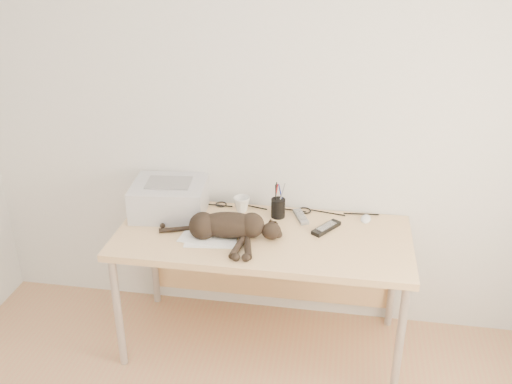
% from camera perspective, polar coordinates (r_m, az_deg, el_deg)
% --- Properties ---
extents(wall_back, '(3.50, 0.00, 3.50)m').
position_cam_1_polar(wall_back, '(3.21, 1.71, 7.65)').
color(wall_back, silver).
rests_on(wall_back, floor).
extents(desk, '(1.60, 0.70, 0.74)m').
position_cam_1_polar(desk, '(3.24, 0.89, -5.58)').
color(desk, '#E9C188').
rests_on(desk, floor).
extents(printer, '(0.45, 0.39, 0.20)m').
position_cam_1_polar(printer, '(3.33, -8.62, -0.59)').
color(printer, '#B1B1B6').
rests_on(printer, desk).
extents(papers, '(0.32, 0.24, 0.01)m').
position_cam_1_polar(papers, '(3.08, -4.71, -4.55)').
color(papers, white).
rests_on(papers, desk).
extents(cat, '(0.68, 0.31, 0.15)m').
position_cam_1_polar(cat, '(3.05, -3.09, -3.49)').
color(cat, black).
rests_on(cat, desk).
extents(mug, '(0.14, 0.14, 0.09)m').
position_cam_1_polar(mug, '(3.33, -1.45, -1.23)').
color(mug, silver).
rests_on(mug, desk).
extents(pen_cup, '(0.08, 0.08, 0.21)m').
position_cam_1_polar(pen_cup, '(3.26, 2.22, -1.57)').
color(pen_cup, black).
rests_on(pen_cup, desk).
extents(remote_grey, '(0.11, 0.18, 0.02)m').
position_cam_1_polar(remote_grey, '(3.27, 4.50, -2.48)').
color(remote_grey, gray).
rests_on(remote_grey, desk).
extents(remote_black, '(0.16, 0.20, 0.02)m').
position_cam_1_polar(remote_black, '(3.17, 7.03, -3.59)').
color(remote_black, black).
rests_on(remote_black, desk).
extents(mouse, '(0.07, 0.11, 0.03)m').
position_cam_1_polar(mouse, '(3.30, 10.94, -2.49)').
color(mouse, silver).
rests_on(mouse, desk).
extents(cable_tangle, '(1.36, 0.08, 0.01)m').
position_cam_1_polar(cable_tangle, '(3.37, 1.47, -1.61)').
color(cable_tangle, black).
rests_on(cable_tangle, desk).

